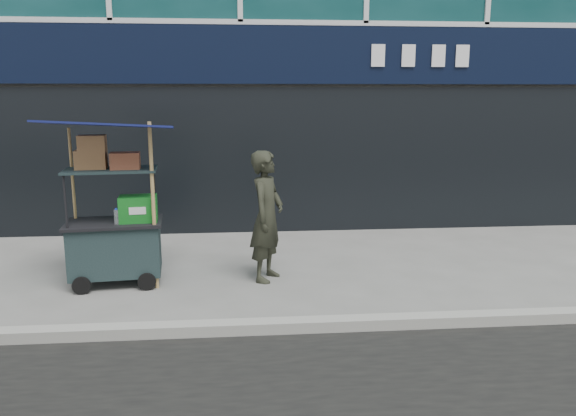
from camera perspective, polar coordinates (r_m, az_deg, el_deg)
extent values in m
plane|color=slate|center=(5.83, -4.06, -11.75)|extent=(80.00, 80.00, 0.00)
cube|color=#97978F|center=(5.62, -4.03, -11.99)|extent=(80.00, 0.18, 0.12)
cube|color=black|center=(9.23, -4.80, 15.25)|extent=(15.68, 0.06, 0.90)
cube|color=black|center=(9.32, -4.62, 4.74)|extent=(15.68, 0.04, 2.40)
cube|color=black|center=(7.18, -17.10, -3.98)|extent=(1.12, 0.72, 0.62)
cylinder|color=black|center=(7.02, -20.25, -7.41)|extent=(0.22, 0.07, 0.21)
cylinder|color=black|center=(6.93, -14.14, -7.28)|extent=(0.22, 0.07, 0.21)
cube|color=black|center=(7.10, -17.25, -1.44)|extent=(1.19, 0.80, 0.04)
cylinder|color=black|center=(6.86, -21.68, 0.49)|extent=(0.03, 0.03, 0.66)
cylinder|color=black|center=(6.74, -13.55, 0.81)|extent=(0.03, 0.03, 0.66)
cylinder|color=black|center=(7.37, -20.93, 1.27)|extent=(0.03, 0.03, 0.66)
cylinder|color=black|center=(7.26, -13.37, 1.58)|extent=(0.03, 0.03, 0.66)
cube|color=black|center=(6.99, -17.57, 3.72)|extent=(1.12, 0.72, 0.03)
cylinder|color=olive|center=(6.76, -13.51, 0.07)|extent=(0.05, 0.05, 1.99)
cylinder|color=olive|center=(7.39, -20.86, 0.26)|extent=(0.04, 0.04, 1.90)
cube|color=#0E174E|center=(6.94, -17.84, 8.06)|extent=(1.60, 1.20, 0.17)
cube|color=#106714|center=(6.99, -14.96, -0.06)|extent=(0.47, 0.35, 0.31)
cylinder|color=silver|center=(6.90, -17.02, -0.89)|extent=(0.06, 0.06, 0.18)
cylinder|color=blue|center=(6.88, -17.07, -0.10)|extent=(0.03, 0.03, 0.02)
cube|color=olive|center=(7.05, -19.38, 4.68)|extent=(0.38, 0.30, 0.22)
cube|color=brown|center=(6.91, -16.21, 4.64)|extent=(0.36, 0.28, 0.19)
cube|color=olive|center=(7.01, -19.29, 6.29)|extent=(0.33, 0.26, 0.18)
imported|color=#26281D|center=(6.94, -2.15, -0.84)|extent=(0.60, 0.70, 1.63)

